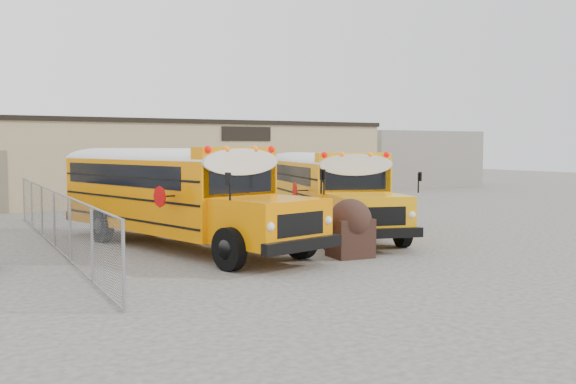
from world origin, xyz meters
name	(u,v)px	position (x,y,z in m)	size (l,w,h in m)	color
ground	(268,247)	(0.00, 0.00, 0.00)	(120.00, 120.00, 0.00)	#494643
warehouse	(119,160)	(0.00, 19.99, 2.37)	(30.20, 10.20, 4.67)	tan
chainlink_fence	(54,219)	(-6.00, 3.00, 0.90)	(0.07, 18.07, 1.81)	gray
distant_building_right	(402,159)	(24.00, 24.00, 2.20)	(10.00, 8.00, 4.40)	gray
school_bus_left	(79,180)	(-4.37, 7.98, 1.85)	(5.46, 11.22, 3.19)	orange
school_bus_right	(286,177)	(5.07, 8.43, 1.74)	(4.89, 10.57, 3.01)	#FFA70B
tarp_bundle	(350,227)	(1.24, -2.79, 0.86)	(1.23, 1.23, 1.68)	black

